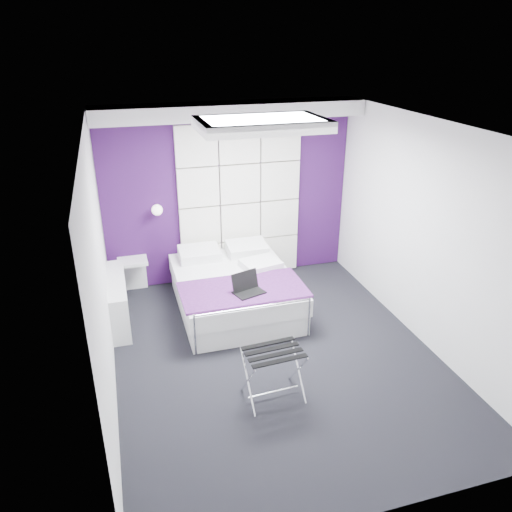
{
  "coord_description": "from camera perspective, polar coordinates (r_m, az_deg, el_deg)",
  "views": [
    {
      "loc": [
        -1.57,
        -4.55,
        3.42
      ],
      "look_at": [
        -0.14,
        0.35,
        1.13
      ],
      "focal_mm": 35.0,
      "sensor_mm": 36.0,
      "label": 1
    }
  ],
  "objects": [
    {
      "name": "soffit",
      "position": [
        6.75,
        -2.84,
        16.26
      ],
      "size": [
        3.58,
        0.5,
        0.2
      ],
      "primitive_type": "cube",
      "color": "white",
      "rests_on": "wall_back"
    },
    {
      "name": "floor",
      "position": [
        5.91,
        2.26,
        -11.3
      ],
      "size": [
        4.4,
        4.4,
        0.0
      ],
      "primitive_type": "plane",
      "color": "black",
      "rests_on": "ground"
    },
    {
      "name": "wall_back",
      "position": [
        7.25,
        -3.12,
        7.08
      ],
      "size": [
        3.6,
        0.0,
        3.6
      ],
      "primitive_type": "plane",
      "rotation": [
        1.57,
        0.0,
        0.0
      ],
      "color": "white",
      "rests_on": "floor"
    },
    {
      "name": "wall_left",
      "position": [
        5.02,
        -17.37,
        -2.04
      ],
      "size": [
        0.0,
        4.4,
        4.4
      ],
      "primitive_type": "plane",
      "rotation": [
        1.57,
        0.0,
        1.57
      ],
      "color": "white",
      "rests_on": "floor"
    },
    {
      "name": "bed",
      "position": [
        6.7,
        -2.5,
        -3.88
      ],
      "size": [
        1.55,
        1.87,
        0.66
      ],
      "color": "white",
      "rests_on": "floor"
    },
    {
      "name": "luggage_rack",
      "position": [
        5.16,
        2.0,
        -13.38
      ],
      "size": [
        0.57,
        0.42,
        0.56
      ],
      "rotation": [
        0.0,
        0.0,
        0.06
      ],
      "color": "silver",
      "rests_on": "floor"
    },
    {
      "name": "headboard",
      "position": [
        7.26,
        -1.83,
        6.07
      ],
      "size": [
        1.8,
        0.08,
        2.3
      ],
      "primitive_type": null,
      "color": "white",
      "rests_on": "wall_back"
    },
    {
      "name": "radiator",
      "position": [
        6.63,
        -15.45,
        -4.91
      ],
      "size": [
        0.22,
        1.2,
        0.6
      ],
      "primitive_type": "cube",
      "color": "white",
      "rests_on": "floor"
    },
    {
      "name": "wall_lamp",
      "position": [
        6.98,
        -11.27,
        5.29
      ],
      "size": [
        0.15,
        0.15,
        0.15
      ],
      "primitive_type": "sphere",
      "color": "white",
      "rests_on": "wall_back"
    },
    {
      "name": "skylight",
      "position": [
        5.45,
        0.64,
        14.94
      ],
      "size": [
        1.36,
        0.86,
        0.12
      ],
      "primitive_type": null,
      "color": "white",
      "rests_on": "ceiling"
    },
    {
      "name": "nightstand",
      "position": [
        7.19,
        -13.94,
        -0.6
      ],
      "size": [
        0.41,
        0.32,
        0.05
      ],
      "primitive_type": "cube",
      "color": "white",
      "rests_on": "wall_back"
    },
    {
      "name": "wall_right",
      "position": [
        6.05,
        18.88,
        2.24
      ],
      "size": [
        0.0,
        4.4,
        4.4
      ],
      "primitive_type": "plane",
      "rotation": [
        1.57,
        0.0,
        -1.57
      ],
      "color": "white",
      "rests_on": "floor"
    },
    {
      "name": "laptop",
      "position": [
        6.1,
        -0.92,
        -3.58
      ],
      "size": [
        0.36,
        0.25,
        0.26
      ],
      "rotation": [
        0.0,
        0.0,
        0.31
      ],
      "color": "black",
      "rests_on": "bed"
    },
    {
      "name": "accent_wall",
      "position": [
        7.24,
        -3.1,
        7.06
      ],
      "size": [
        3.58,
        0.02,
        2.58
      ],
      "primitive_type": "cube",
      "color": "#351046",
      "rests_on": "wall_back"
    },
    {
      "name": "ceiling",
      "position": [
        4.88,
        2.77,
        14.42
      ],
      "size": [
        4.4,
        4.4,
        0.0
      ],
      "primitive_type": "plane",
      "rotation": [
        3.14,
        0.0,
        0.0
      ],
      "color": "white",
      "rests_on": "wall_back"
    }
  ]
}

